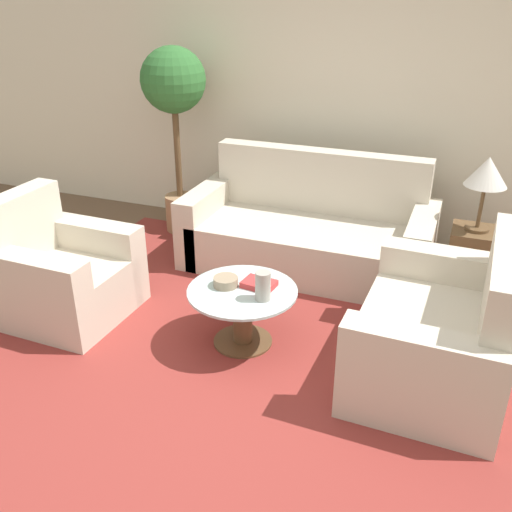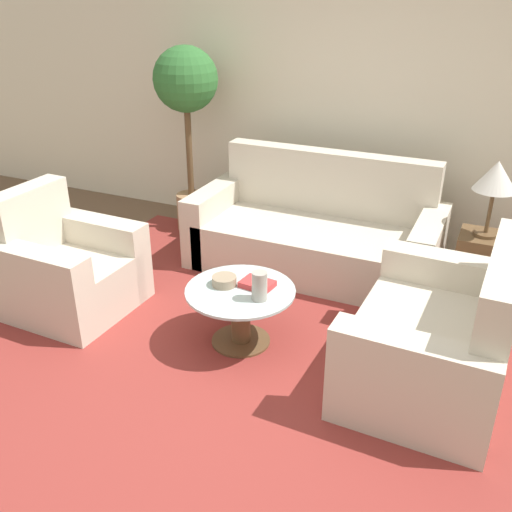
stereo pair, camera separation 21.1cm
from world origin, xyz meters
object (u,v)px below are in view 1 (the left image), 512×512
(table_lamp, at_px, (487,174))
(bowl, at_px, (226,282))
(sofa_main, at_px, (310,233))
(armchair, at_px, (60,277))
(coffee_table, at_px, (243,309))
(vase, at_px, (263,286))
(book_stack, at_px, (259,284))
(loveseat, at_px, (445,336))
(potted_plant, at_px, (174,100))

(table_lamp, xyz_separation_m, bowl, (-1.52, -1.33, -0.53))
(sofa_main, relative_size, bowl, 12.54)
(armchair, distance_m, coffee_table, 1.42)
(coffee_table, relative_size, vase, 3.78)
(coffee_table, bearing_deg, armchair, -175.99)
(table_lamp, relative_size, book_stack, 2.49)
(armchair, xyz_separation_m, coffee_table, (1.41, 0.10, -0.03))
(sofa_main, relative_size, loveseat, 1.56)
(armchair, bearing_deg, potted_plant, -1.68)
(bowl, distance_m, book_stack, 0.22)
(coffee_table, distance_m, table_lamp, 2.06)
(sofa_main, height_order, armchair, sofa_main)
(vase, bearing_deg, table_lamp, 48.91)
(table_lamp, distance_m, vase, 1.93)
(table_lamp, relative_size, potted_plant, 0.33)
(loveseat, xyz_separation_m, coffee_table, (-1.29, -0.12, -0.02))
(loveseat, height_order, vase, loveseat)
(vase, distance_m, book_stack, 0.19)
(armchair, height_order, bowl, armchair)
(coffee_table, relative_size, table_lamp, 1.28)
(potted_plant, height_order, book_stack, potted_plant)
(coffee_table, xyz_separation_m, vase, (0.17, -0.07, 0.24))
(loveseat, relative_size, bowl, 8.01)
(armchair, xyz_separation_m, bowl, (1.29, 0.11, 0.15))
(bowl, bearing_deg, loveseat, 4.32)
(coffee_table, distance_m, bowl, 0.22)
(loveseat, relative_size, coffee_table, 1.80)
(potted_plant, xyz_separation_m, bowl, (1.20, -1.61, -0.83))
(coffee_table, bearing_deg, sofa_main, 86.91)
(sofa_main, height_order, book_stack, sofa_main)
(book_stack, bearing_deg, sofa_main, 97.33)
(potted_plant, relative_size, bowl, 10.61)
(loveseat, distance_m, book_stack, 1.22)
(armchair, distance_m, table_lamp, 3.23)
(potted_plant, xyz_separation_m, book_stack, (1.41, -1.53, -0.84))
(potted_plant, distance_m, book_stack, 2.25)
(loveseat, bearing_deg, potted_plant, -118.07)
(sofa_main, distance_m, table_lamp, 1.49)
(sofa_main, height_order, table_lamp, table_lamp)
(sofa_main, bearing_deg, loveseat, -45.22)
(coffee_table, bearing_deg, table_lamp, 43.86)
(sofa_main, xyz_separation_m, vase, (0.10, -1.41, 0.22))
(coffee_table, bearing_deg, bowl, 174.92)
(coffee_table, height_order, potted_plant, potted_plant)
(sofa_main, bearing_deg, vase, -86.11)
(book_stack, bearing_deg, armchair, -166.38)
(bowl, xyz_separation_m, book_stack, (0.21, 0.07, -0.01))
(vase, xyz_separation_m, bowl, (-0.29, 0.08, -0.07))
(table_lamp, xyz_separation_m, book_stack, (-1.31, -1.26, -0.54))
(armchair, relative_size, table_lamp, 1.58)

